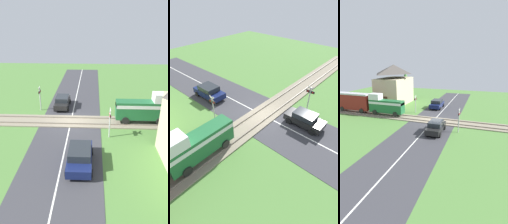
% 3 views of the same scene
% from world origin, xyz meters
% --- Properties ---
extents(ground_plane, '(60.00, 60.00, 0.00)m').
position_xyz_m(ground_plane, '(0.00, 0.00, 0.00)').
color(ground_plane, '#4C7A38').
extents(road_surface, '(48.00, 6.40, 0.02)m').
position_xyz_m(road_surface, '(0.00, 0.00, 0.01)').
color(road_surface, '#38383D').
rests_on(road_surface, ground_plane).
extents(track_bed, '(2.80, 48.00, 0.24)m').
position_xyz_m(track_bed, '(0.00, 0.00, 0.07)').
color(track_bed, gray).
rests_on(track_bed, ground_plane).
extents(car_near_crossing, '(3.79, 1.78, 1.45)m').
position_xyz_m(car_near_crossing, '(-4.01, -1.44, 0.76)').
color(car_near_crossing, black).
rests_on(car_near_crossing, ground_plane).
extents(car_far_side, '(4.14, 2.00, 1.53)m').
position_xyz_m(car_far_side, '(7.28, 1.44, 0.80)').
color(car_far_side, '#141E4C').
rests_on(car_far_side, ground_plane).
extents(crossing_signal_west_approach, '(0.90, 0.18, 2.95)m').
position_xyz_m(crossing_signal_west_approach, '(-3.03, -3.95, 1.90)').
color(crossing_signal_west_approach, '#B7B7B7').
rests_on(crossing_signal_west_approach, ground_plane).
extents(crossing_signal_east_approach, '(0.90, 0.18, 2.95)m').
position_xyz_m(crossing_signal_east_approach, '(3.03, 3.95, 1.90)').
color(crossing_signal_east_approach, '#B7B7B7').
rests_on(crossing_signal_east_approach, ground_plane).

